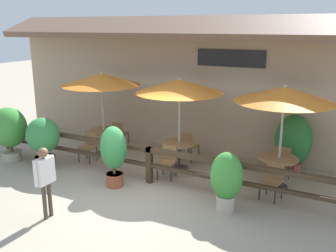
# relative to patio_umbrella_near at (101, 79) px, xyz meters

# --- Properties ---
(ground_plane) EXTENTS (60.00, 60.00, 0.00)m
(ground_plane) POSITION_rel_patio_umbrella_near_xyz_m (2.42, -2.39, -2.35)
(ground_plane) COLOR #9E937F
(building_facade) EXTENTS (14.28, 1.49, 4.23)m
(building_facade) POSITION_rel_patio_umbrella_near_xyz_m (2.42, 1.71, -0.19)
(building_facade) COLOR tan
(building_facade) RESTS_ON ground
(patio_railing) EXTENTS (10.40, 0.14, 0.95)m
(patio_railing) POSITION_rel_patio_umbrella_near_xyz_m (2.42, -1.34, -1.66)
(patio_railing) COLOR #3D2D1E
(patio_railing) RESTS_ON ground
(patio_umbrella_near) EXTENTS (2.39, 2.39, 2.57)m
(patio_umbrella_near) POSITION_rel_patio_umbrella_near_xyz_m (0.00, 0.00, 0.00)
(patio_umbrella_near) COLOR #B7B2A8
(patio_umbrella_near) RESTS_ON ground
(dining_table_near) EXTENTS (0.94, 0.94, 0.77)m
(dining_table_near) POSITION_rel_patio_umbrella_near_xyz_m (0.00, -0.00, -1.74)
(dining_table_near) COLOR olive
(dining_table_near) RESTS_ON ground
(chair_near_streetside) EXTENTS (0.44, 0.44, 0.87)m
(chair_near_streetside) POSITION_rel_patio_umbrella_near_xyz_m (-0.00, -0.76, -1.86)
(chair_near_streetside) COLOR olive
(chair_near_streetside) RESTS_ON ground
(chair_near_wallside) EXTENTS (0.47, 0.47, 0.87)m
(chair_near_wallside) POSITION_rel_patio_umbrella_near_xyz_m (0.07, 0.76, -1.86)
(chair_near_wallside) COLOR olive
(chair_near_wallside) RESTS_ON ground
(patio_umbrella_middle) EXTENTS (2.39, 2.39, 2.57)m
(patio_umbrella_middle) POSITION_rel_patio_umbrella_near_xyz_m (2.66, -0.09, 0.00)
(patio_umbrella_middle) COLOR #B7B2A8
(patio_umbrella_middle) RESTS_ON ground
(dining_table_middle) EXTENTS (0.94, 0.94, 0.77)m
(dining_table_middle) POSITION_rel_patio_umbrella_near_xyz_m (2.66, -0.09, -1.74)
(dining_table_middle) COLOR olive
(dining_table_middle) RESTS_ON ground
(chair_middle_streetside) EXTENTS (0.46, 0.46, 0.87)m
(chair_middle_streetside) POSITION_rel_patio_umbrella_near_xyz_m (2.67, -0.82, -1.86)
(chair_middle_streetside) COLOR olive
(chair_middle_streetside) RESTS_ON ground
(chair_middle_wallside) EXTENTS (0.50, 0.50, 0.87)m
(chair_middle_wallside) POSITION_rel_patio_umbrella_near_xyz_m (2.63, 0.63, -1.86)
(chair_middle_wallside) COLOR olive
(chair_middle_wallside) RESTS_ON ground
(patio_umbrella_far) EXTENTS (2.39, 2.39, 2.57)m
(patio_umbrella_far) POSITION_rel_patio_umbrella_near_xyz_m (5.40, -0.08, 0.00)
(patio_umbrella_far) COLOR #B7B2A8
(patio_umbrella_far) RESTS_ON ground
(dining_table_far) EXTENTS (0.94, 0.94, 0.77)m
(dining_table_far) POSITION_rel_patio_umbrella_near_xyz_m (5.40, -0.08, -1.74)
(dining_table_far) COLOR olive
(dining_table_far) RESTS_ON ground
(chair_far_streetside) EXTENTS (0.50, 0.50, 0.87)m
(chair_far_streetside) POSITION_rel_patio_umbrella_near_xyz_m (5.42, -0.82, -1.86)
(chair_far_streetside) COLOR olive
(chair_far_streetside) RESTS_ON ground
(chair_far_wallside) EXTENTS (0.47, 0.47, 0.87)m
(chair_far_wallside) POSITION_rel_patio_umbrella_near_xyz_m (5.40, 0.65, -1.86)
(chair_far_wallside) COLOR olive
(chair_far_wallside) RESTS_ON ground
(potted_plant_corner_fern) EXTENTS (0.97, 0.88, 1.45)m
(potted_plant_corner_fern) POSITION_rel_patio_umbrella_near_xyz_m (-0.78, -1.76, -1.49)
(potted_plant_corner_fern) COLOR #564C47
(potted_plant_corner_fern) RESTS_ON ground
(potted_plant_tall_tropical) EXTENTS (0.71, 0.64, 1.34)m
(potted_plant_tall_tropical) POSITION_rel_patio_umbrella_near_xyz_m (4.65, -1.88, -1.62)
(potted_plant_tall_tropical) COLOR #B7AD99
(potted_plant_tall_tropical) RESTS_ON ground
(potted_plant_broad_leaf) EXTENTS (0.68, 0.62, 1.56)m
(potted_plant_broad_leaf) POSITION_rel_patio_umbrella_near_xyz_m (1.75, -1.93, -1.44)
(potted_plant_broad_leaf) COLOR #9E4C33
(potted_plant_broad_leaf) RESTS_ON ground
(potted_plant_small_flowering) EXTENTS (1.10, 0.99, 1.61)m
(potted_plant_small_flowering) POSITION_rel_patio_umbrella_near_xyz_m (-2.13, -1.76, -1.40)
(potted_plant_small_flowering) COLOR #B7AD99
(potted_plant_small_flowering) RESTS_ON ground
(potted_plant_entrance_palm) EXTENTS (0.98, 0.88, 1.61)m
(potted_plant_entrance_palm) POSITION_rel_patio_umbrella_near_xyz_m (5.52, 1.16, -1.52)
(potted_plant_entrance_palm) COLOR #9E4C33
(potted_plant_entrance_palm) RESTS_ON ground
(pedestrian) EXTENTS (0.21, 0.55, 1.55)m
(pedestrian) POSITION_rel_patio_umbrella_near_xyz_m (1.42, -3.89, -1.36)
(pedestrian) COLOR #42382D
(pedestrian) RESTS_ON ground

